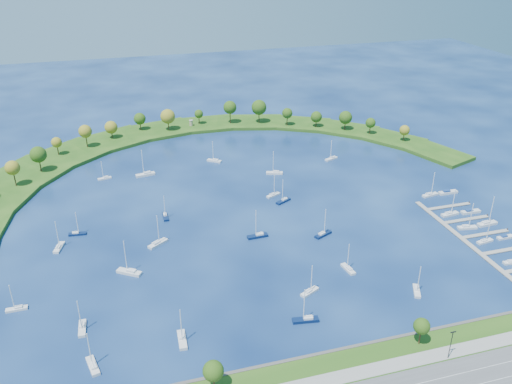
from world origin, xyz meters
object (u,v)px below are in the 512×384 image
object	(u,v)px
moored_boat_1	(214,160)
moored_boat_3	(417,290)
moored_boat_20	(82,327)
docked_boat_8	(450,213)
moored_boat_8	(165,216)
moored_boat_6	(273,194)
docked_boat_11	(448,192)
moored_boat_9	(59,247)
moored_boat_4	(283,200)
docked_boat_5	(505,237)
docked_boat_9	(470,212)
harbor_tower	(191,123)
moored_boat_15	(275,172)
moored_boat_2	(105,178)
moored_boat_12	(258,235)
moored_boat_18	(323,234)
moored_boat_10	(310,291)
docked_boat_7	(487,223)
moored_boat_21	(93,365)
moored_boat_16	(182,339)
moored_boat_17	(348,268)
docked_boat_4	(485,241)
moored_boat_13	(17,308)
moored_boat_0	(77,233)
dock_system	(486,243)
moored_boat_19	(158,243)
moored_boat_14	(306,319)
moored_boat_11	(129,271)
docked_boat_6	(467,227)

from	to	relation	value
moored_boat_1	moored_boat_3	bearing A→B (deg)	144.93
moored_boat_20	docked_boat_8	size ratio (longest dim) A/B	0.95
moored_boat_8	moored_boat_6	bearing A→B (deg)	97.56
moored_boat_1	docked_boat_11	world-z (taller)	moored_boat_1
moored_boat_8	moored_boat_9	world-z (taller)	moored_boat_9
moored_boat_4	docked_boat_5	world-z (taller)	moored_boat_4
docked_boat_9	docked_boat_11	distance (m)	20.46
harbor_tower	docked_boat_9	world-z (taller)	harbor_tower
moored_boat_15	moored_boat_1	bearing A→B (deg)	-23.23
moored_boat_2	moored_boat_9	world-z (taller)	moored_boat_9
moored_boat_12	moored_boat_15	world-z (taller)	moored_boat_12
moored_boat_18	moored_boat_8	bearing A→B (deg)	125.94
moored_boat_10	docked_boat_7	bearing A→B (deg)	-12.16
moored_boat_21	moored_boat_16	bearing A→B (deg)	-95.15
moored_boat_1	moored_boat_16	bearing A→B (deg)	110.88
harbor_tower	moored_boat_12	world-z (taller)	moored_boat_12
docked_boat_8	moored_boat_17	bearing A→B (deg)	-163.14
moored_boat_12	docked_boat_5	xyz separation A→B (m)	(100.19, -30.18, -0.37)
moored_boat_20	moored_boat_16	bearing A→B (deg)	66.35
docked_boat_4	moored_boat_13	bearing A→B (deg)	169.16
moored_boat_0	moored_boat_9	size ratio (longest dim) A/B	0.89
moored_boat_16	moored_boat_3	bearing A→B (deg)	94.14
dock_system	docked_boat_11	xyz separation A→B (m)	(12.56, 45.55, 0.38)
moored_boat_16	dock_system	bearing A→B (deg)	102.75
moored_boat_19	docked_boat_11	xyz separation A→B (m)	(143.49, 7.88, -0.22)
moored_boat_4	moored_boat_17	bearing A→B (deg)	66.64
moored_boat_10	docked_boat_5	world-z (taller)	moored_boat_10
moored_boat_4	moored_boat_9	bearing A→B (deg)	-20.62
moored_boat_15	moored_boat_17	distance (m)	93.39
moored_boat_21	dock_system	bearing A→B (deg)	-93.79
moored_boat_10	moored_boat_3	bearing A→B (deg)	-41.94
moored_boat_16	moored_boat_14	bearing A→B (deg)	90.11
moored_boat_15	moored_boat_2	bearing A→B (deg)	7.77
moored_boat_14	docked_boat_4	xyz separation A→B (m)	(89.73, 25.77, -0.06)
moored_boat_4	moored_boat_13	xyz separation A→B (m)	(-114.03, -50.92, -0.04)
moored_boat_6	moored_boat_11	size ratio (longest dim) A/B	0.77
moored_boat_9	moored_boat_10	distance (m)	104.11
moored_boat_18	docked_boat_6	size ratio (longest dim) A/B	1.01
moored_boat_1	moored_boat_21	bearing A→B (deg)	101.79
moored_boat_2	moored_boat_12	bearing A→B (deg)	116.84
moored_boat_14	moored_boat_10	bearing A→B (deg)	-107.74
dock_system	moored_boat_10	bearing A→B (deg)	-172.75
moored_boat_9	docked_boat_8	world-z (taller)	docked_boat_8
moored_boat_16	docked_boat_8	world-z (taller)	moored_boat_16
moored_boat_2	moored_boat_10	xyz separation A→B (m)	(67.09, -121.16, 0.03)
moored_boat_12	docked_boat_6	size ratio (longest dim) A/B	1.05
moored_boat_17	moored_boat_8	bearing A→B (deg)	37.53
dock_system	moored_boat_20	world-z (taller)	moored_boat_20
moored_boat_10	docked_boat_7	xyz separation A→B (m)	(93.33, 24.03, 0.07)
moored_boat_8	moored_boat_14	xyz separation A→B (m)	(35.33, -84.65, 0.05)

